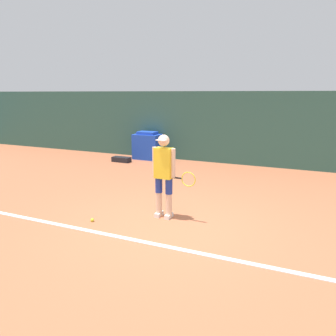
% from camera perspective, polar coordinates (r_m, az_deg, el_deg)
% --- Properties ---
extents(ground_plane, '(24.00, 24.00, 0.00)m').
position_cam_1_polar(ground_plane, '(6.18, 0.46, -9.88)').
color(ground_plane, '#B76642').
extents(back_wall, '(24.00, 0.10, 2.46)m').
position_cam_1_polar(back_wall, '(11.35, 12.35, 6.74)').
color(back_wall, '#2D564C').
rests_on(back_wall, ground_plane).
extents(court_baseline, '(21.60, 0.10, 0.01)m').
position_cam_1_polar(court_baseline, '(5.48, -3.16, -12.96)').
color(court_baseline, white).
rests_on(court_baseline, ground_plane).
extents(tennis_player, '(0.90, 0.29, 1.64)m').
position_cam_1_polar(tennis_player, '(6.28, -0.66, -0.78)').
color(tennis_player, beige).
rests_on(tennis_player, ground_plane).
extents(tennis_ball, '(0.07, 0.07, 0.07)m').
position_cam_1_polar(tennis_ball, '(6.48, -13.05, -8.79)').
color(tennis_ball, '#D1E533').
rests_on(tennis_ball, ground_plane).
extents(covered_chair, '(0.98, 0.64, 1.02)m').
position_cam_1_polar(covered_chair, '(12.15, -3.59, 3.85)').
color(covered_chair, blue).
rests_on(covered_chair, ground_plane).
extents(equipment_bag, '(0.66, 0.29, 0.18)m').
position_cam_1_polar(equipment_bag, '(11.77, -8.12, 1.49)').
color(equipment_bag, black).
rests_on(equipment_bag, ground_plane).
extents(water_bottle, '(0.09, 0.09, 0.25)m').
position_cam_1_polar(water_bottle, '(11.95, -0.27, 1.94)').
color(water_bottle, '#33ADD6').
rests_on(water_bottle, ground_plane).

